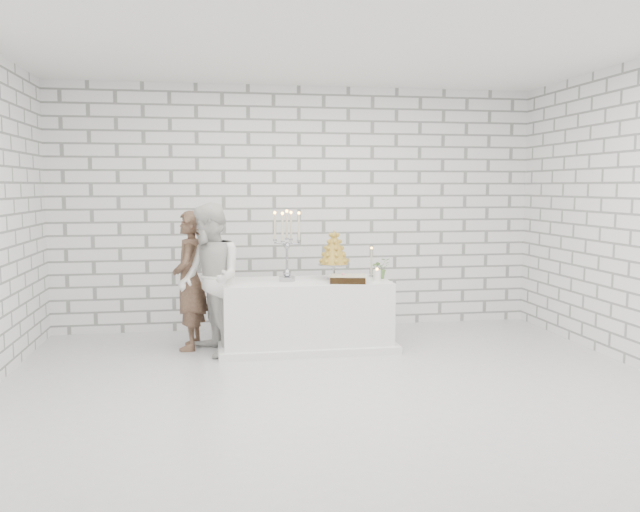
{
  "coord_description": "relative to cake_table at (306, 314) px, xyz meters",
  "views": [
    {
      "loc": [
        -1.06,
        -5.56,
        1.77
      ],
      "look_at": [
        0.03,
        1.11,
        1.05
      ],
      "focal_mm": 36.57,
      "sensor_mm": 36.0,
      "label": 1
    }
  ],
  "objects": [
    {
      "name": "bride",
      "position": [
        -1.04,
        -0.12,
        0.43
      ],
      "size": [
        0.83,
        0.93,
        1.61
      ],
      "primitive_type": "imported",
      "rotation": [
        0.0,
        0.0,
        -1.25
      ],
      "color": "white",
      "rests_on": "ground"
    },
    {
      "name": "extra_taper",
      "position": [
        0.77,
        0.17,
        0.54
      ],
      "size": [
        0.06,
        0.06,
        0.32
      ],
      "primitive_type": "cylinder",
      "rotation": [
        0.0,
        0.0,
        -0.01
      ],
      "color": "beige",
      "rests_on": "cake_table"
    },
    {
      "name": "ceiling",
      "position": [
        0.07,
        -1.41,
        2.62
      ],
      "size": [
        6.0,
        5.0,
        0.01
      ],
      "primitive_type": "cube",
      "color": "white",
      "rests_on": "ground"
    },
    {
      "name": "croquembouche",
      "position": [
        0.32,
        0.07,
        0.65
      ],
      "size": [
        0.36,
        0.36,
        0.55
      ],
      "primitive_type": null,
      "rotation": [
        0.0,
        0.0,
        -0.03
      ],
      "color": "olive",
      "rests_on": "cake_table"
    },
    {
      "name": "candelabra",
      "position": [
        -0.21,
        0.0,
        0.76
      ],
      "size": [
        0.4,
        0.4,
        0.77
      ],
      "primitive_type": null,
      "rotation": [
        0.0,
        0.0,
        0.33
      ],
      "color": "#A1A0AB",
      "rests_on": "cake_table"
    },
    {
      "name": "wall_front",
      "position": [
        0.07,
        -3.91,
        1.12
      ],
      "size": [
        6.0,
        0.01,
        3.0
      ],
      "primitive_type": "cube",
      "color": "white",
      "rests_on": "ground"
    },
    {
      "name": "wall_back",
      "position": [
        0.07,
        1.09,
        1.12
      ],
      "size": [
        6.0,
        0.01,
        3.0
      ],
      "primitive_type": "cube",
      "color": "white",
      "rests_on": "ground"
    },
    {
      "name": "chocolate_cake",
      "position": [
        0.42,
        -0.22,
        0.42
      ],
      "size": [
        0.43,
        0.34,
        0.08
      ],
      "primitive_type": "cube",
      "rotation": [
        0.0,
        0.0,
        -0.22
      ],
      "color": "black",
      "rests_on": "cake_table"
    },
    {
      "name": "ground",
      "position": [
        0.07,
        -1.41,
        -0.38
      ],
      "size": [
        6.0,
        5.0,
        0.01
      ],
      "primitive_type": "cube",
      "color": "silver",
      "rests_on": "ground"
    },
    {
      "name": "flowers",
      "position": [
        0.84,
        0.03,
        0.49
      ],
      "size": [
        0.24,
        0.22,
        0.23
      ],
      "primitive_type": "imported",
      "rotation": [
        0.0,
        0.0,
        0.18
      ],
      "color": "#4E8538",
      "rests_on": "cake_table"
    },
    {
      "name": "groom",
      "position": [
        -1.25,
        0.18,
        0.38
      ],
      "size": [
        0.43,
        0.59,
        1.51
      ],
      "primitive_type": "imported",
      "rotation": [
        0.0,
        0.0,
        -1.7
      ],
      "color": "#4C3529",
      "rests_on": "ground"
    },
    {
      "name": "pillar_candle",
      "position": [
        0.76,
        -0.14,
        0.44
      ],
      "size": [
        0.09,
        0.09,
        0.12
      ],
      "primitive_type": "cylinder",
      "rotation": [
        0.0,
        0.0,
        0.14
      ],
      "color": "white",
      "rests_on": "cake_table"
    },
    {
      "name": "cake_table",
      "position": [
        0.0,
        0.0,
        0.0
      ],
      "size": [
        1.8,
        0.8,
        0.75
      ],
      "primitive_type": "cube",
      "color": "white",
      "rests_on": "ground"
    }
  ]
}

